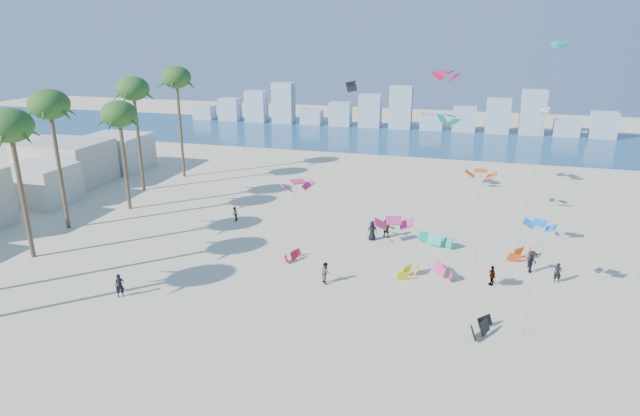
# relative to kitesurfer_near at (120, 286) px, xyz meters

# --- Properties ---
(ground) EXTENTS (220.00, 220.00, 0.00)m
(ground) POSITION_rel_kitesurfer_near_xyz_m (9.44, -4.56, -0.93)
(ground) COLOR beige
(ground) RESTS_ON ground
(ocean) EXTENTS (220.00, 220.00, 0.00)m
(ocean) POSITION_rel_kitesurfer_near_xyz_m (9.44, 67.44, -0.92)
(ocean) COLOR navy
(ocean) RESTS_ON ground
(kitesurfer_near) EXTENTS (0.80, 0.78, 1.85)m
(kitesurfer_near) POSITION_rel_kitesurfer_near_xyz_m (0.00, 0.00, 0.00)
(kitesurfer_near) COLOR black
(kitesurfer_near) RESTS_ON ground
(kitesurfer_mid) EXTENTS (1.04, 1.07, 1.74)m
(kitesurfer_mid) POSITION_rel_kitesurfer_near_xyz_m (14.28, 6.45, -0.06)
(kitesurfer_mid) COLOR gray
(kitesurfer_mid) RESTS_ON ground
(kitesurfers_far) EXTENTS (31.29, 9.13, 1.92)m
(kitesurfers_far) POSITION_rel_kitesurfer_near_xyz_m (20.82, 14.88, -0.02)
(kitesurfers_far) COLOR black
(kitesurfers_far) RESTS_ON ground
(grounded_kites) EXTENTS (20.96, 17.29, 1.08)m
(grounded_kites) POSITION_rel_kitesurfer_near_xyz_m (22.99, 11.43, -0.46)
(grounded_kites) COLOR red
(grounded_kites) RESTS_ON ground
(flying_kites) EXTENTS (29.94, 32.64, 18.54)m
(flying_kites) POSITION_rel_kitesurfer_near_xyz_m (21.96, 20.97, 10.96)
(flying_kites) COLOR #DA3077
(flying_kites) RESTS_ON ground
(palm_row) EXTENTS (7.67, 44.80, 14.67)m
(palm_row) POSITION_rel_kitesurfer_near_xyz_m (-12.37, 11.58, 11.09)
(palm_row) COLOR brown
(palm_row) RESTS_ON ground
(beachfront_buildings) EXTENTS (11.50, 43.00, 6.00)m
(beachfront_buildings) POSITION_rel_kitesurfer_near_xyz_m (-24.26, 16.25, 1.75)
(beachfront_buildings) COLOR beige
(beachfront_buildings) RESTS_ON ground
(distant_skyline) EXTENTS (85.00, 3.00, 8.40)m
(distant_skyline) POSITION_rel_kitesurfer_near_xyz_m (8.25, 77.44, 2.16)
(distant_skyline) COLOR #9EADBF
(distant_skyline) RESTS_ON ground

